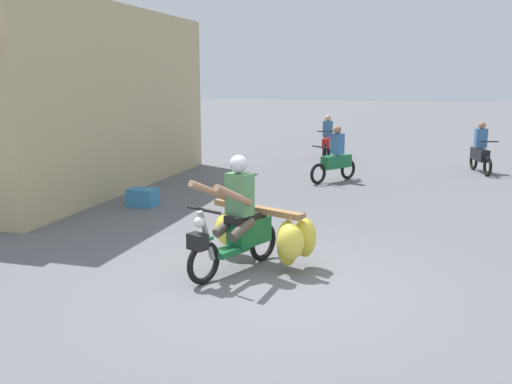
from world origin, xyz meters
name	(u,v)px	position (x,y,z in m)	size (l,w,h in m)	color
ground_plane	(264,283)	(0.00, 0.00, 0.00)	(120.00, 120.00, 0.00)	slate
motorbike_main_loaded	(255,229)	(-0.29, 0.56, 0.54)	(1.69, 1.76, 1.58)	black
motorbike_distant_ahead_left	(336,159)	(-0.20, 7.42, 0.57)	(0.98, 1.39, 1.40)	black
motorbike_distant_ahead_right	(327,141)	(-1.09, 11.54, 0.57)	(0.50, 1.62, 1.40)	black
motorbike_distant_far_ahead	(480,152)	(3.41, 9.89, 0.57)	(0.61, 1.59, 1.40)	black
shopfront_building	(59,99)	(-6.49, 5.10, 2.07)	(3.98, 8.53, 4.14)	tan
produce_crate	(143,197)	(-3.56, 3.54, 0.18)	(0.56, 0.40, 0.36)	teal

